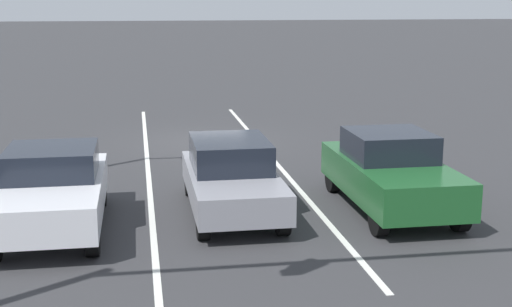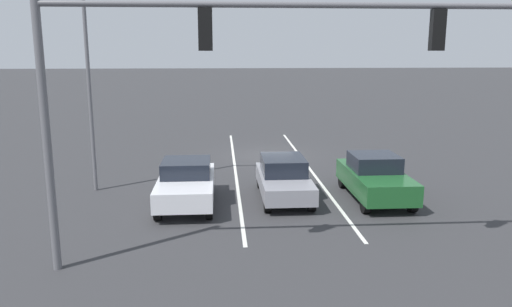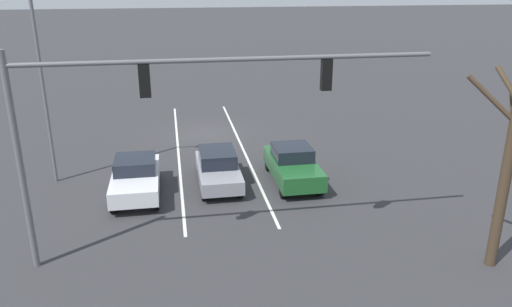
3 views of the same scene
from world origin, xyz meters
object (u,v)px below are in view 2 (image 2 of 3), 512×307
object	(u,v)px
street_lamp_right_shoulder	(90,49)
car_gray_midlane_front	(284,178)
car_darkgreen_leftlane_front	(375,177)
car_white_rightlane_front	(186,183)
traffic_signal_gantry	(213,62)

from	to	relation	value
street_lamp_right_shoulder	car_gray_midlane_front	bearing A→B (deg)	167.65
car_gray_midlane_front	car_darkgreen_leftlane_front	world-z (taller)	car_darkgreen_leftlane_front
car_gray_midlane_front	car_darkgreen_leftlane_front	size ratio (longest dim) A/B	0.97
car_white_rightlane_front	street_lamp_right_shoulder	size ratio (longest dim) A/B	0.45
car_white_rightlane_front	traffic_signal_gantry	world-z (taller)	traffic_signal_gantry
car_white_rightlane_front	traffic_signal_gantry	size ratio (longest dim) A/B	0.33
traffic_signal_gantry	street_lamp_right_shoulder	xyz separation A→B (m)	(4.48, -7.02, 0.28)
car_gray_midlane_front	car_darkgreen_leftlane_front	bearing A→B (deg)	174.21
car_gray_midlane_front	street_lamp_right_shoulder	world-z (taller)	street_lamp_right_shoulder
traffic_signal_gantry	car_darkgreen_leftlane_front	bearing A→B (deg)	-137.25
street_lamp_right_shoulder	car_white_rightlane_front	bearing A→B (deg)	148.96
car_white_rightlane_front	car_gray_midlane_front	bearing A→B (deg)	-170.69
traffic_signal_gantry	street_lamp_right_shoulder	distance (m)	8.33
car_gray_midlane_front	street_lamp_right_shoulder	bearing A→B (deg)	-12.35
traffic_signal_gantry	street_lamp_right_shoulder	size ratio (longest dim) A/B	1.34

